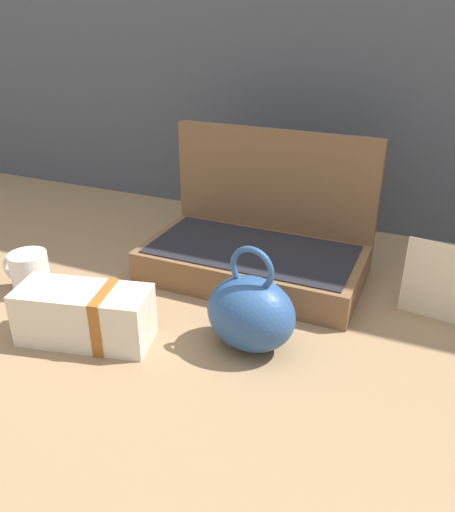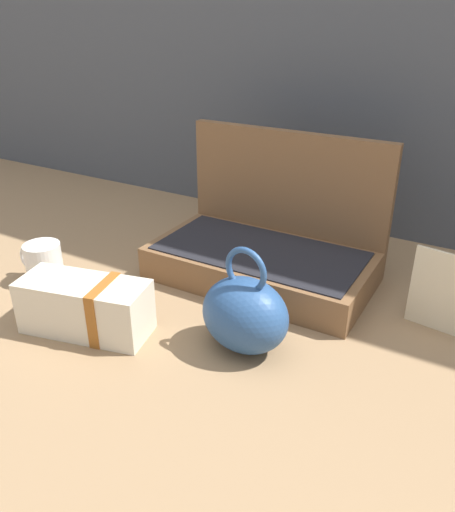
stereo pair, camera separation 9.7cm
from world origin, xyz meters
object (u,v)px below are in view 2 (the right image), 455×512
(open_suitcase, at_px, (268,246))
(teal_pouch_handbag, at_px, (245,314))
(cream_toiletry_bag, at_px, (87,307))
(info_card_left, at_px, (443,293))
(coffee_mug, at_px, (43,263))

(open_suitcase, bearing_deg, teal_pouch_handbag, -71.98)
(cream_toiletry_bag, xyz_separation_m, info_card_left, (0.58, 0.34, 0.03))
(cream_toiletry_bag, bearing_deg, open_suitcase, 62.79)
(cream_toiletry_bag, relative_size, coffee_mug, 2.22)
(teal_pouch_handbag, distance_m, coffee_mug, 0.51)
(open_suitcase, bearing_deg, cream_toiletry_bag, -117.21)
(open_suitcase, relative_size, info_card_left, 3.01)
(info_card_left, bearing_deg, coffee_mug, -154.84)
(coffee_mug, xyz_separation_m, info_card_left, (0.81, 0.24, 0.04))
(teal_pouch_handbag, height_order, coffee_mug, teal_pouch_handbag)
(teal_pouch_handbag, relative_size, cream_toiletry_bag, 0.77)
(info_card_left, bearing_deg, cream_toiletry_bag, -141.10)
(open_suitcase, xyz_separation_m, coffee_mug, (-0.42, -0.28, -0.03))
(cream_toiletry_bag, height_order, info_card_left, info_card_left)
(cream_toiletry_bag, distance_m, info_card_left, 0.67)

